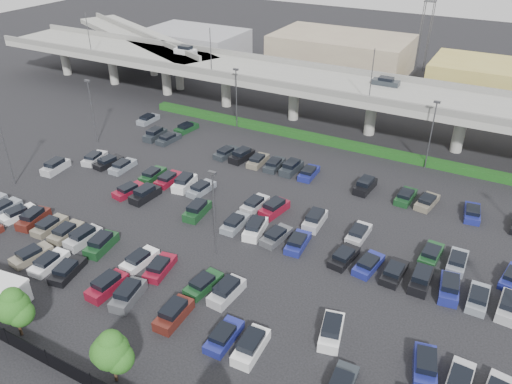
{
  "coord_description": "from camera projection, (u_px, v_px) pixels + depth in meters",
  "views": [
    {
      "loc": [
        25.14,
        -45.09,
        34.05
      ],
      "look_at": [
        -0.86,
        2.95,
        2.0
      ],
      "focal_mm": 35.0,
      "sensor_mm": 36.0,
      "label": 1
    }
  ],
  "objects": [
    {
      "name": "distant_buildings",
      "position": [
        450.0,
        72.0,
        101.67
      ],
      "size": [
        138.0,
        24.0,
        9.0
      ],
      "color": "gray",
      "rests_on": "ground"
    },
    {
      "name": "tree_row",
      "position": [
        97.0,
        345.0,
        39.57
      ],
      "size": [
        65.07,
        3.66,
        5.94
      ],
      "color": "#332316",
      "rests_on": "ground"
    },
    {
      "name": "on_ramp",
      "position": [
        141.0,
        40.0,
        112.33
      ],
      "size": [
        50.93,
        30.13,
        8.8
      ],
      "color": "gray",
      "rests_on": "ground"
    },
    {
      "name": "light_poles",
      "position": [
        229.0,
        160.0,
        61.81
      ],
      "size": [
        66.9,
        48.38,
        10.3
      ],
      "color": "#46464B",
      "rests_on": "ground"
    },
    {
      "name": "fence",
      "position": [
        82.0,
        377.0,
        40.08
      ],
      "size": [
        70.0,
        0.1,
        2.0
      ],
      "color": "black",
      "rests_on": "ground"
    },
    {
      "name": "overpass",
      "position": [
        343.0,
        89.0,
        82.62
      ],
      "size": [
        150.0,
        13.0,
        15.8
      ],
      "color": "gray",
      "rests_on": "ground"
    },
    {
      "name": "hedge",
      "position": [
        326.0,
        140.0,
        80.44
      ],
      "size": [
        66.0,
        1.6,
        1.1
      ],
      "primitive_type": "cube",
      "color": "#113C13",
      "rests_on": "ground"
    },
    {
      "name": "parked_cars",
      "position": [
        225.0,
        226.0,
        59.14
      ],
      "size": [
        62.93,
        41.64,
        1.67
      ],
      "color": "navy",
      "rests_on": "ground"
    },
    {
      "name": "ground",
      "position": [
        251.0,
        218.0,
        61.76
      ],
      "size": [
        280.0,
        280.0,
        0.0
      ],
      "primitive_type": "plane",
      "color": "black"
    }
  ]
}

